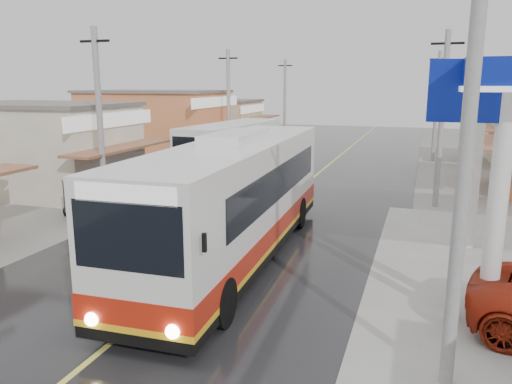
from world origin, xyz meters
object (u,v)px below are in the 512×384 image
coach_bus (236,199)px  tricycle_near (93,195)px  cyclist (162,199)px  second_bus (233,148)px

coach_bus → tricycle_near: (-7.71, 2.87, -1.02)m
cyclist → tricycle_near: bearing=-171.3°
second_bus → tricycle_near: second_bus is taller
second_bus → tricycle_near: 11.38m
second_bus → tricycle_near: bearing=-95.2°
coach_bus → tricycle_near: 8.29m
coach_bus → cyclist: size_ratio=6.44×
tricycle_near → second_bus: bearing=98.6°
second_bus → tricycle_near: (-2.13, -11.15, -0.78)m
cyclist → tricycle_near: size_ratio=0.81×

